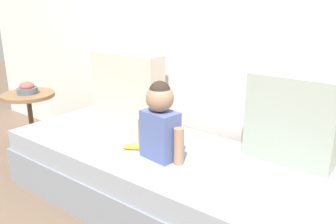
# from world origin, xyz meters

# --- Properties ---
(ground_plane) EXTENTS (12.00, 12.00, 0.00)m
(ground_plane) POSITION_xyz_m (0.00, 0.00, 0.00)
(ground_plane) COLOR brown
(back_wall) EXTENTS (5.43, 0.10, 2.47)m
(back_wall) POSITION_xyz_m (0.00, 0.54, 1.24)
(back_wall) COLOR silver
(back_wall) RESTS_ON ground
(couch) EXTENTS (2.23, 0.82, 0.39)m
(couch) POSITION_xyz_m (0.00, 0.00, 0.19)
(couch) COLOR gray
(couch) RESTS_ON ground
(throw_pillow_left) EXTENTS (0.59, 0.16, 0.50)m
(throw_pillow_left) POSITION_xyz_m (-0.61, 0.31, 0.64)
(throw_pillow_left) COLOR #C1B29E
(throw_pillow_left) RESTS_ON couch
(throw_pillow_right) EXTENTS (0.48, 0.16, 0.49)m
(throw_pillow_right) POSITION_xyz_m (0.61, 0.31, 0.64)
(throw_pillow_right) COLOR #99A393
(throw_pillow_right) RESTS_ON couch
(toddler) EXTENTS (0.32, 0.16, 0.45)m
(toddler) POSITION_xyz_m (0.02, -0.09, 0.61)
(toddler) COLOR #4C5B93
(toddler) RESTS_ON couch
(banana) EXTENTS (0.16, 0.14, 0.04)m
(banana) POSITION_xyz_m (-0.16, -0.09, 0.41)
(banana) COLOR yellow
(banana) RESTS_ON couch
(side_table) EXTENTS (0.43, 0.43, 0.50)m
(side_table) POSITION_xyz_m (-1.49, 0.02, 0.39)
(side_table) COLOR brown
(side_table) RESTS_ON ground
(fruit_bowl) EXTENTS (0.17, 0.17, 0.10)m
(fruit_bowl) POSITION_xyz_m (-1.49, 0.02, 0.54)
(fruit_bowl) COLOR #4C5666
(fruit_bowl) RESTS_ON side_table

